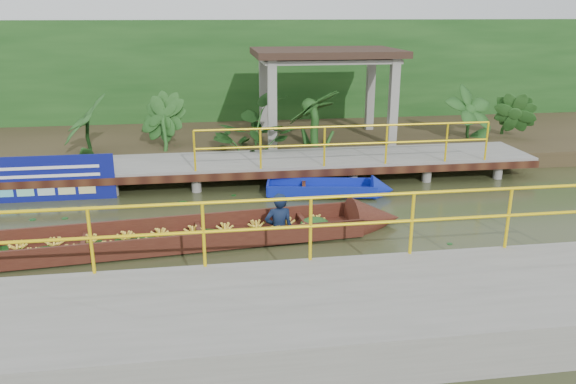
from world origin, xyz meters
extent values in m
plane|color=#32361B|center=(0.00, 0.00, 0.00)|extent=(80.00, 80.00, 0.00)
cube|color=#352B1A|center=(0.00, 7.50, 0.23)|extent=(30.00, 8.00, 0.45)
cube|color=slate|center=(0.00, 3.50, 0.50)|extent=(16.00, 2.00, 0.15)
cube|color=black|center=(0.00, 2.50, 0.42)|extent=(16.00, 0.12, 0.18)
cylinder|color=yellow|center=(2.75, 2.55, 1.57)|extent=(7.50, 0.05, 0.05)
cylinder|color=yellow|center=(2.75, 2.55, 1.12)|extent=(7.50, 0.05, 0.05)
cylinder|color=yellow|center=(2.75, 2.55, 1.07)|extent=(0.05, 0.05, 1.00)
cylinder|color=slate|center=(-6.00, 4.30, 0.22)|extent=(0.24, 0.24, 0.55)
cylinder|color=slate|center=(-4.00, 2.70, 0.22)|extent=(0.24, 0.24, 0.55)
cylinder|color=slate|center=(-4.00, 4.30, 0.22)|extent=(0.24, 0.24, 0.55)
cylinder|color=slate|center=(-2.00, 2.70, 0.22)|extent=(0.24, 0.24, 0.55)
cylinder|color=slate|center=(-2.00, 4.30, 0.22)|extent=(0.24, 0.24, 0.55)
cylinder|color=slate|center=(0.00, 2.70, 0.22)|extent=(0.24, 0.24, 0.55)
cylinder|color=slate|center=(0.00, 4.30, 0.22)|extent=(0.24, 0.24, 0.55)
cylinder|color=slate|center=(2.00, 2.70, 0.22)|extent=(0.24, 0.24, 0.55)
cylinder|color=slate|center=(2.00, 4.30, 0.22)|extent=(0.24, 0.24, 0.55)
cylinder|color=slate|center=(4.00, 2.70, 0.22)|extent=(0.24, 0.24, 0.55)
cylinder|color=slate|center=(4.00, 4.30, 0.22)|extent=(0.24, 0.24, 0.55)
cylinder|color=slate|center=(6.00, 2.70, 0.22)|extent=(0.24, 0.24, 0.55)
cylinder|color=slate|center=(6.00, 4.30, 0.22)|extent=(0.24, 0.24, 0.55)
cylinder|color=slate|center=(0.00, 2.70, 0.22)|extent=(0.24, 0.24, 0.55)
cube|color=slate|center=(1.00, -4.20, 0.30)|extent=(18.00, 2.40, 0.70)
cylinder|color=yellow|center=(1.00, -3.05, 1.65)|extent=(10.00, 0.05, 0.05)
cylinder|color=yellow|center=(1.00, -3.05, 1.20)|extent=(10.00, 0.05, 0.05)
cylinder|color=yellow|center=(1.00, -3.05, 1.15)|extent=(0.05, 0.05, 1.00)
cube|color=slate|center=(1.20, 5.10, 1.60)|extent=(0.25, 0.25, 2.80)
cube|color=slate|center=(4.80, 5.10, 1.60)|extent=(0.25, 0.25, 2.80)
cube|color=slate|center=(1.20, 7.50, 1.60)|extent=(0.25, 0.25, 2.80)
cube|color=slate|center=(4.80, 7.50, 1.60)|extent=(0.25, 0.25, 2.80)
cube|color=slate|center=(3.00, 6.30, 2.90)|extent=(4.00, 2.60, 0.12)
cube|color=#302018|center=(3.00, 6.30, 3.10)|extent=(4.40, 3.00, 0.20)
cube|color=#163F14|center=(0.00, 10.00, 2.00)|extent=(30.00, 0.80, 4.00)
cube|color=#36140E|center=(-1.98, -0.67, 0.06)|extent=(8.55, 1.85, 0.06)
cube|color=#36140E|center=(-2.03, -0.14, 0.21)|extent=(8.45, 0.86, 0.36)
cube|color=#36140E|center=(-1.93, -1.20, 0.21)|extent=(8.45, 0.86, 0.36)
cone|color=#36140E|center=(2.72, -0.23, 0.15)|extent=(1.15, 1.11, 1.02)
ellipsoid|color=#163F14|center=(1.40, -0.35, 0.17)|extent=(0.64, 0.52, 0.28)
imported|color=#0E1A35|center=(0.66, -0.42, 0.88)|extent=(0.59, 0.40, 1.58)
cube|color=#0D1D97|center=(2.03, 2.00, 0.09)|extent=(2.71, 1.21, 0.09)
cube|color=#0D1D97|center=(2.10, 2.38, 0.19)|extent=(2.59, 0.49, 0.26)
cube|color=#0D1D97|center=(1.97, 1.61, 0.19)|extent=(2.59, 0.49, 0.26)
cube|color=#0D1D97|center=(0.74, 2.21, 0.19)|extent=(0.18, 0.78, 0.26)
cone|color=#0D1D97|center=(3.50, 1.75, 0.14)|extent=(0.64, 0.81, 0.73)
cube|color=black|center=(1.60, 2.07, 0.23)|extent=(0.22, 0.79, 0.04)
cube|color=navy|center=(-4.67, 2.48, 0.55)|extent=(3.54, 0.03, 1.11)
cube|color=white|center=(-4.67, 2.46, 0.82)|extent=(2.88, 0.01, 0.07)
cube|color=white|center=(-4.67, 2.46, 0.62)|extent=(2.88, 0.01, 0.07)
imported|color=#163F14|center=(-4.00, 5.30, 1.35)|extent=(1.44, 1.44, 1.80)
imported|color=#163F14|center=(-2.00, 5.30, 1.35)|extent=(1.44, 1.44, 1.80)
imported|color=#163F14|center=(0.50, 5.30, 1.35)|extent=(1.44, 1.44, 1.80)
imported|color=#163F14|center=(2.50, 5.30, 1.35)|extent=(1.44, 1.44, 1.80)
imported|color=#163F14|center=(7.50, 5.30, 1.35)|extent=(1.44, 1.44, 1.80)
imported|color=#163F14|center=(9.00, 5.30, 1.35)|extent=(1.44, 1.44, 1.80)
camera|label=1|loc=(-0.69, -10.80, 4.29)|focal=35.00mm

